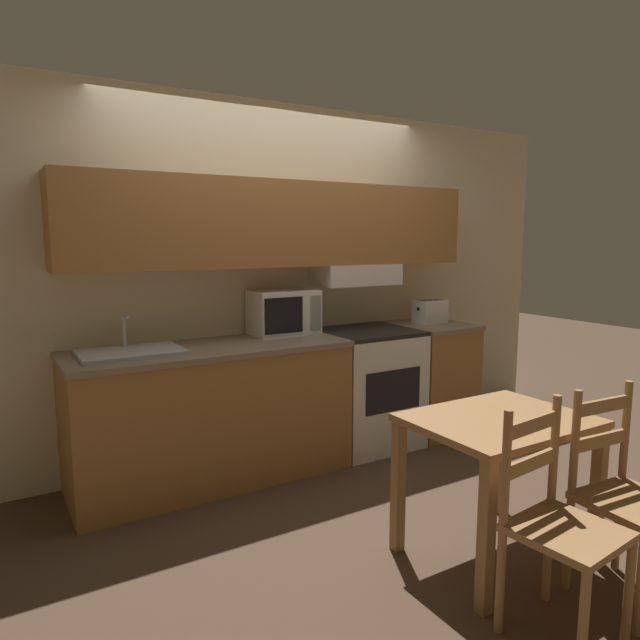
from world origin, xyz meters
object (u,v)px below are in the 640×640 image
stove_range (367,387)px  dining_table (498,442)px  chair_right_of_table (624,498)px  toaster (430,311)px  sink_basin (131,352)px  chair_left_of_table (558,527)px  microwave (284,312)px

stove_range → dining_table: size_ratio=1.06×
stove_range → dining_table: 1.66m
chair_right_of_table → dining_table: bearing=117.9°
toaster → sink_basin: size_ratio=0.43×
toaster → chair_left_of_table: bearing=-120.3°
chair_left_of_table → chair_right_of_table: same height
toaster → dining_table: size_ratio=0.30×
toaster → chair_left_of_table: size_ratio=0.28×
chair_left_of_table → stove_range: bearing=68.0°
toaster → chair_right_of_table: 2.36m
dining_table → chair_left_of_table: size_ratio=0.91×
dining_table → chair_left_of_table: 0.59m
microwave → toaster: microwave is taller
toaster → sink_basin: (-2.40, -0.03, -0.08)m
dining_table → chair_right_of_table: chair_right_of_table is taller
stove_range → chair_left_of_table: bearing=-106.0°
dining_table → chair_right_of_table: (0.23, -0.51, -0.14)m
toaster → dining_table: toaster is taller
stove_range → microwave: size_ratio=1.89×
microwave → sink_basin: 1.14m
sink_basin → chair_right_of_table: sink_basin is taller
stove_range → sink_basin: sink_basin is taller
stove_range → sink_basin: (-1.75, -0.00, 0.46)m
sink_basin → chair_left_of_table: sink_basin is taller
microwave → toaster: bearing=-5.9°
sink_basin → chair_left_of_table: bearing=-61.9°
toaster → sink_basin: bearing=-179.3°
stove_range → toaster: (0.65, 0.03, 0.54)m
microwave → toaster: (1.28, -0.13, -0.06)m
stove_range → chair_left_of_table: (-0.61, -2.13, 0.00)m
sink_basin → dining_table: (1.38, -1.61, -0.32)m
sink_basin → chair_right_of_table: (1.61, -2.12, -0.46)m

